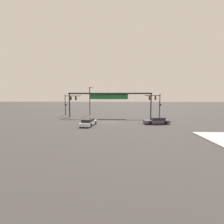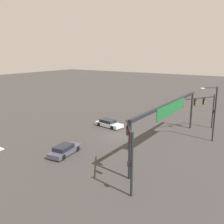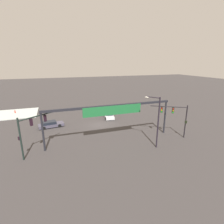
{
  "view_description": "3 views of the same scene",
  "coord_description": "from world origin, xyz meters",
  "px_view_note": "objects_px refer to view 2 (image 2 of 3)",
  "views": [
    {
      "loc": [
        1.55,
        -31.99,
        5.22
      ],
      "look_at": [
        0.64,
        2.39,
        1.77
      ],
      "focal_mm": 25.84,
      "sensor_mm": 36.0,
      "label": 1
    },
    {
      "loc": [
        29.5,
        18.39,
        11.98
      ],
      "look_at": [
        1.21,
        -0.31,
        3.91
      ],
      "focal_mm": 39.98,
      "sensor_mm": 36.0,
      "label": 2
    },
    {
      "loc": [
        8.27,
        31.87,
        12.36
      ],
      "look_at": [
        -2.45,
        1.02,
        2.79
      ],
      "focal_mm": 27.81,
      "sensor_mm": 36.0,
      "label": 3
    }
  ],
  "objects_px": {
    "traffic_signal_opposite_side": "(130,147)",
    "streetlamp_curved_arm": "(213,110)",
    "traffic_signal_near_corner": "(206,105)",
    "sedan_car_approaching": "(109,123)",
    "sedan_car_waiting_far": "(65,150)"
  },
  "relations": [
    {
      "from": "sedan_car_approaching",
      "to": "sedan_car_waiting_far",
      "type": "xyz_separation_m",
      "value": [
        12.51,
        2.08,
        -0.0
      ]
    },
    {
      "from": "traffic_signal_opposite_side",
      "to": "traffic_signal_near_corner",
      "type": "bearing_deg",
      "value": -38.5
    },
    {
      "from": "traffic_signal_opposite_side",
      "to": "streetlamp_curved_arm",
      "type": "xyz_separation_m",
      "value": [
        -17.05,
        3.28,
        0.49
      ]
    },
    {
      "from": "streetlamp_curved_arm",
      "to": "sedan_car_waiting_far",
      "type": "relative_size",
      "value": 1.57
    },
    {
      "from": "traffic_signal_opposite_side",
      "to": "streetlamp_curved_arm",
      "type": "height_order",
      "value": "streetlamp_curved_arm"
    },
    {
      "from": "traffic_signal_opposite_side",
      "to": "sedan_car_approaching",
      "type": "relative_size",
      "value": 1.15
    },
    {
      "from": "sedan_car_approaching",
      "to": "streetlamp_curved_arm",
      "type": "bearing_deg",
      "value": 16.14
    },
    {
      "from": "streetlamp_curved_arm",
      "to": "sedan_car_approaching",
      "type": "bearing_deg",
      "value": -26.8
    },
    {
      "from": "traffic_signal_opposite_side",
      "to": "sedan_car_approaching",
      "type": "xyz_separation_m",
      "value": [
        -14.88,
        -12.41,
        -3.37
      ]
    },
    {
      "from": "sedan_car_waiting_far",
      "to": "traffic_signal_opposite_side",
      "type": "bearing_deg",
      "value": -110.44
    },
    {
      "from": "traffic_signal_near_corner",
      "to": "sedan_car_approaching",
      "type": "bearing_deg",
      "value": -31.08
    },
    {
      "from": "traffic_signal_near_corner",
      "to": "traffic_signal_opposite_side",
      "type": "xyz_separation_m",
      "value": [
        22.07,
        -1.17,
        -0.02
      ]
    },
    {
      "from": "streetlamp_curved_arm",
      "to": "sedan_car_waiting_far",
      "type": "height_order",
      "value": "streetlamp_curved_arm"
    },
    {
      "from": "traffic_signal_near_corner",
      "to": "traffic_signal_opposite_side",
      "type": "relative_size",
      "value": 0.97
    },
    {
      "from": "traffic_signal_near_corner",
      "to": "sedan_car_approaching",
      "type": "relative_size",
      "value": 1.12
    }
  ]
}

